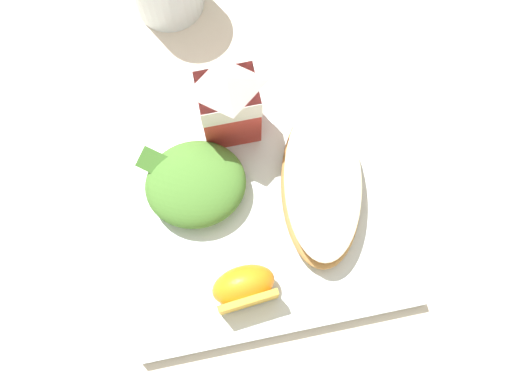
% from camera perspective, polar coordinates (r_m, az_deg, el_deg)
% --- Properties ---
extents(ground, '(3.00, 3.00, 0.00)m').
position_cam_1_polar(ground, '(0.60, 0.00, -0.70)').
color(ground, beige).
extents(white_plate, '(0.28, 0.28, 0.02)m').
position_cam_1_polar(white_plate, '(0.59, 0.00, -0.49)').
color(white_plate, silver).
rests_on(white_plate, ground).
extents(cheesy_pizza_bread, '(0.11, 0.18, 0.04)m').
position_cam_1_polar(cheesy_pizza_bread, '(0.57, 6.46, 0.85)').
color(cheesy_pizza_bread, tan).
rests_on(cheesy_pizza_bread, white_plate).
extents(green_salad_pile, '(0.10, 0.09, 0.04)m').
position_cam_1_polar(green_salad_pile, '(0.57, -5.99, 0.79)').
color(green_salad_pile, '#4C8433').
rests_on(green_salad_pile, white_plate).
extents(milk_carton, '(0.06, 0.04, 0.11)m').
position_cam_1_polar(milk_carton, '(0.56, -2.74, 8.83)').
color(milk_carton, '#B7332D').
rests_on(milk_carton, white_plate).
extents(orange_wedge_front, '(0.06, 0.04, 0.04)m').
position_cam_1_polar(orange_wedge_front, '(0.55, -1.19, -9.35)').
color(orange_wedge_front, orange).
rests_on(orange_wedge_front, white_plate).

